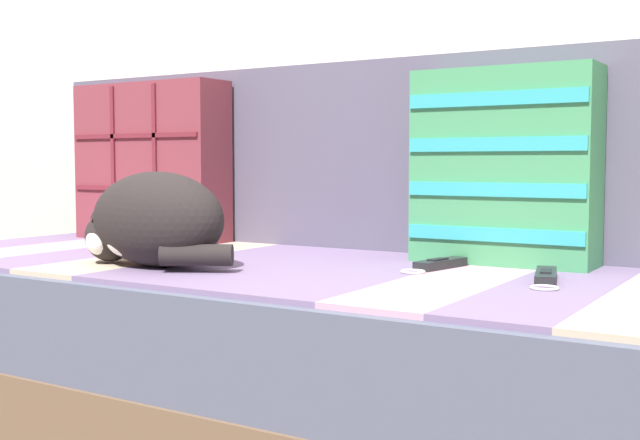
# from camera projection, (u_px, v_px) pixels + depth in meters

# --- Properties ---
(ground_plane) EXTENTS (14.00, 14.00, 0.00)m
(ground_plane) POSITION_uv_depth(u_px,v_px,m) (238.00, 434.00, 1.68)
(ground_plane) COLOR #564C47
(couch) EXTENTS (1.93, 0.86, 0.35)m
(couch) POSITION_uv_depth(u_px,v_px,m) (271.00, 341.00, 1.77)
(couch) COLOR brown
(couch) RESTS_ON ground_plane
(sofa_backrest) EXTENTS (1.89, 0.14, 0.46)m
(sofa_backrest) POSITION_uv_depth(u_px,v_px,m) (352.00, 156.00, 2.04)
(sofa_backrest) COLOR #514C60
(sofa_backrest) RESTS_ON couch
(throw_pillow_quilted) EXTENTS (0.47, 0.14, 0.43)m
(throw_pillow_quilted) POSITION_uv_depth(u_px,v_px,m) (151.00, 162.00, 2.21)
(throw_pillow_quilted) COLOR brown
(throw_pillow_quilted) RESTS_ON couch
(throw_pillow_striped) EXTENTS (0.38, 0.14, 0.41)m
(throw_pillow_striped) POSITION_uv_depth(u_px,v_px,m) (504.00, 167.00, 1.68)
(throw_pillow_striped) COLOR #3D8956
(throw_pillow_striped) RESTS_ON couch
(sleeping_cat) EXTENTS (0.38, 0.19, 0.20)m
(sleeping_cat) POSITION_uv_depth(u_px,v_px,m) (151.00, 222.00, 1.65)
(sleeping_cat) COLOR black
(sleeping_cat) RESTS_ON couch
(game_remote_near) EXTENTS (0.09, 0.21, 0.02)m
(game_remote_near) POSITION_uv_depth(u_px,v_px,m) (546.00, 277.00, 1.44)
(game_remote_near) COLOR black
(game_remote_near) RESTS_ON couch
(game_remote_far) EXTENTS (0.08, 0.19, 0.02)m
(game_remote_far) POSITION_uv_depth(u_px,v_px,m) (438.00, 264.00, 1.62)
(game_remote_far) COLOR black
(game_remote_far) RESTS_ON couch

